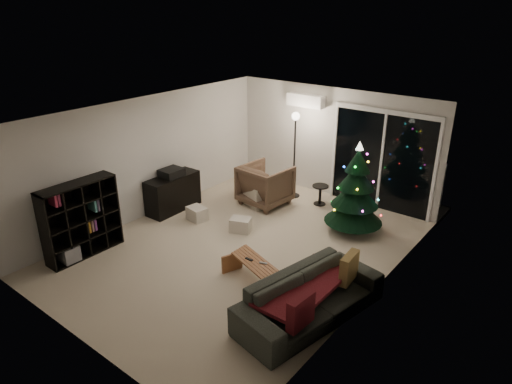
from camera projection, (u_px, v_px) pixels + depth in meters
room at (308, 179)px, 8.87m from camera, size 6.50×7.51×2.60m
bookshelf at (76, 217)px, 8.09m from camera, size 0.54×1.41×1.37m
media_cabinet at (173, 193)px, 9.85m from camera, size 0.50×1.25×0.78m
stereo at (171, 173)px, 9.67m from camera, size 0.39×0.47×0.17m
armchair at (265, 185)px, 10.12m from camera, size 1.04×1.07×0.91m
ottoman at (260, 195)px, 10.13m from camera, size 0.69×0.69×0.49m
cardboard_box_a at (197, 214)px, 9.48m from camera, size 0.44×0.36×0.28m
cardboard_box_b at (241, 225)px, 9.01m from camera, size 0.48×0.42×0.28m
side_table at (320, 195)px, 10.17m from camera, size 0.37×0.37×0.45m
floor_lamp at (294, 157)px, 10.32m from camera, size 0.31×0.31×1.93m
sofa at (310, 298)px, 6.47m from camera, size 1.33×2.42×0.67m
sofa_throw at (305, 286)px, 6.47m from camera, size 0.72×1.65×0.06m
cushion_a at (349, 268)px, 6.70m from camera, size 0.17×0.45×0.44m
cushion_b at (301, 312)px, 5.75m from camera, size 0.16×0.45×0.44m
coffee_table at (256, 272)px, 7.37m from camera, size 1.17×0.72×0.35m
remote_a at (249, 259)px, 7.39m from camera, size 0.14×0.04×0.02m
remote_b at (263, 263)px, 7.28m from camera, size 0.13×0.08×0.02m
christmas_tree at (356, 188)px, 8.74m from camera, size 1.48×1.48×1.83m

